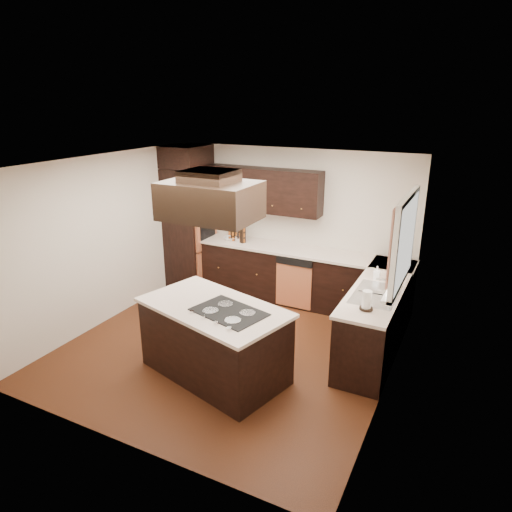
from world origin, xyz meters
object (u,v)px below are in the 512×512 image
island (215,342)px  range_hood (210,201)px  oven_column (190,227)px  spice_rack (238,234)px

island → range_hood: (-0.06, 0.10, 1.72)m
oven_column → spice_rack: size_ratio=6.61×
range_hood → oven_column: bearing=129.7°
island → spice_rack: 2.67m
island → range_hood: 1.72m
range_hood → spice_rack: bearing=111.7°
island → range_hood: range_hood is taller
range_hood → spice_rack: range_hood is taller
spice_rack → range_hood: bearing=-45.5°
oven_column → spice_rack: oven_column is taller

